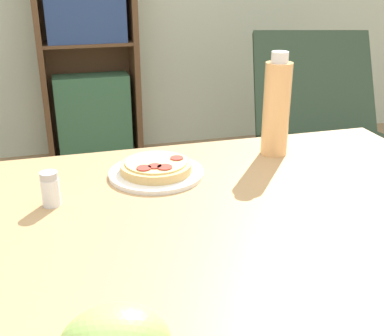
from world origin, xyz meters
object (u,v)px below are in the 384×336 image
Objects in this scene: drink_bottle at (276,108)px; lounge_chair_far at (316,145)px; bookshelf at (88,53)px; salt_shaker at (50,189)px; pizza_on_plate at (156,169)px.

lounge_chair_far is (0.85, 1.23, -0.61)m from drink_bottle.
salt_shaker is at bearing -95.71° from bookshelf.
drink_bottle reaches higher than pizza_on_plate.
salt_shaker reaches higher than pizza_on_plate.
lounge_chair_far reaches higher than pizza_on_plate.
bookshelf is at bearing 90.07° from pizza_on_plate.
bookshelf is (0.23, 2.29, -0.11)m from salt_shaker.
lounge_chair_far is at bearing 47.90° from pizza_on_plate.
bookshelf is at bearing 98.48° from drink_bottle.
salt_shaker is 0.08× the size of lounge_chair_far.
drink_bottle is 0.57m from salt_shaker.
drink_bottle is at bearing -109.45° from lounge_chair_far.
drink_bottle is at bearing -81.52° from bookshelf.
drink_bottle is 0.17× the size of bookshelf.
pizza_on_plate is 0.24× the size of lounge_chair_far.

